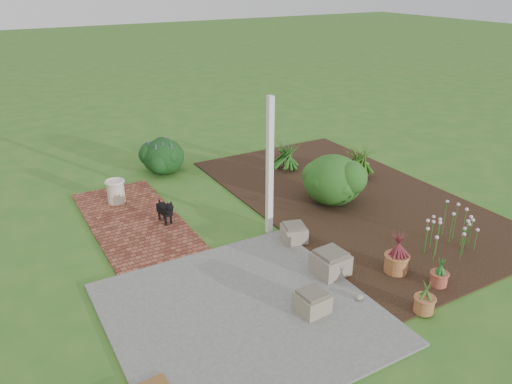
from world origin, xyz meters
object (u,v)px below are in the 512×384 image
stone_trough_near (312,303)px  black_dog (166,209)px  evergreen_shrub (333,179)px  cream_ceramic_urn (116,192)px

stone_trough_near → black_dog: size_ratio=0.76×
black_dog → evergreen_shrub: evergreen_shrub is taller
cream_ceramic_urn → evergreen_shrub: bearing=-29.2°
stone_trough_near → black_dog: bearing=102.9°
black_dog → evergreen_shrub: bearing=-21.2°
stone_trough_near → black_dog: (-0.81, 3.51, 0.14)m
black_dog → cream_ceramic_urn: cream_ceramic_urn is taller
stone_trough_near → cream_ceramic_urn: bearing=105.6°
black_dog → evergreen_shrub: size_ratio=0.44×
stone_trough_near → cream_ceramic_urn: cream_ceramic_urn is taller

